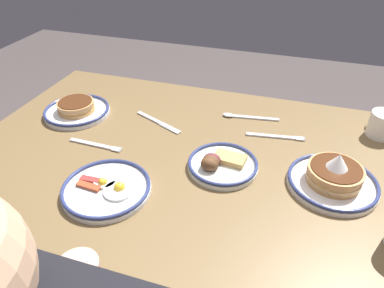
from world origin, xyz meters
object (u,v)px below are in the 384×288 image
at_px(fork_far, 276,137).
at_px(coffee_mug, 382,124).
at_px(fork_near, 96,145).
at_px(butter_knife, 158,122).
at_px(plate_far_side, 221,164).
at_px(plate_center_pancakes, 107,188).
at_px(plate_far_companion, 333,178).
at_px(tea_spoon, 243,117).
at_px(plate_near_main, 77,109).

bearing_deg(fork_far, coffee_mug, -160.19).
bearing_deg(fork_near, butter_knife, -125.58).
bearing_deg(coffee_mug, fork_near, 21.38).
distance_m(coffee_mug, fork_far, 0.35).
relative_size(coffee_mug, fork_far, 0.60).
bearing_deg(coffee_mug, plate_far_side, 35.69).
xyz_separation_m(plate_center_pancakes, fork_near, (0.14, -0.18, -0.01)).
bearing_deg(plate_far_companion, plate_center_pancakes, 19.94).
height_order(plate_far_companion, coffee_mug, plate_far_companion).
height_order(plate_far_companion, tea_spoon, plate_far_companion).
bearing_deg(plate_far_side, coffee_mug, -144.31).
xyz_separation_m(plate_far_companion, fork_near, (0.72, 0.03, -0.02)).
xyz_separation_m(plate_center_pancakes, plate_far_side, (-0.27, -0.19, 0.00)).
relative_size(butter_knife, tea_spoon, 0.98).
height_order(plate_near_main, plate_far_side, same).
height_order(plate_near_main, fork_near, plate_near_main).
distance_m(fork_near, fork_far, 0.59).
distance_m(plate_center_pancakes, butter_knife, 0.38).
bearing_deg(coffee_mug, tea_spoon, 3.02).
relative_size(plate_far_side, tea_spoon, 1.03).
bearing_deg(coffee_mug, plate_near_main, 9.94).
height_order(plate_near_main, plate_far_companion, plate_far_companion).
relative_size(plate_far_companion, butter_knife, 1.24).
height_order(plate_far_side, fork_near, plate_far_side).
xyz_separation_m(plate_center_pancakes, tea_spoon, (-0.28, -0.50, -0.01)).
relative_size(plate_far_companion, plate_far_side, 1.18).
bearing_deg(butter_knife, plate_center_pancakes, 90.70).
xyz_separation_m(plate_near_main, fork_near, (-0.17, 0.16, -0.02)).
distance_m(plate_far_companion, plate_far_side, 0.31).
xyz_separation_m(plate_far_side, fork_near, (0.41, 0.01, -0.01)).
relative_size(plate_near_main, plate_far_side, 1.14).
bearing_deg(plate_far_side, plate_near_main, -14.59).
relative_size(plate_near_main, tea_spoon, 1.18).
distance_m(plate_near_main, coffee_mug, 1.06).
height_order(plate_center_pancakes, butter_knife, plate_center_pancakes).
relative_size(plate_far_side, fork_near, 1.11).
xyz_separation_m(plate_near_main, plate_far_side, (-0.58, 0.15, -0.00)).
bearing_deg(plate_near_main, fork_far, -174.83).
height_order(plate_far_side, butter_knife, plate_far_side).
relative_size(plate_center_pancakes, coffee_mug, 2.08).
xyz_separation_m(plate_near_main, butter_knife, (-0.31, -0.03, -0.02)).
relative_size(plate_near_main, plate_far_companion, 0.97).
relative_size(plate_center_pancakes, plate_far_side, 1.16).
xyz_separation_m(plate_near_main, plate_center_pancakes, (-0.31, 0.34, -0.01)).
xyz_separation_m(plate_near_main, fork_far, (-0.72, -0.06, -0.02)).
distance_m(plate_far_side, butter_knife, 0.33).
relative_size(coffee_mug, butter_knife, 0.59).
bearing_deg(tea_spoon, coffee_mug, -176.98).
bearing_deg(plate_far_companion, coffee_mug, -115.93).
xyz_separation_m(coffee_mug, fork_far, (0.33, 0.12, -0.04)).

